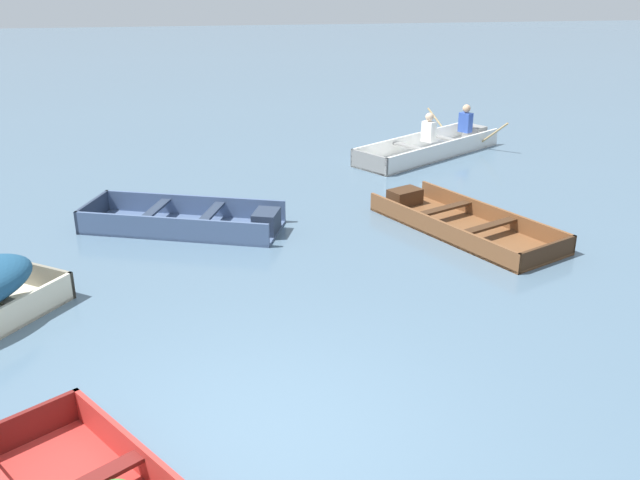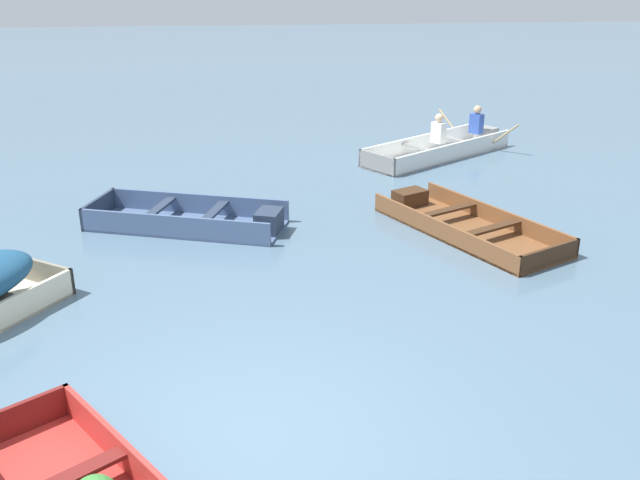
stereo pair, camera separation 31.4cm
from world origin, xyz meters
TOP-DOWN VIEW (x-y plane):
  - ground_plane at (0.00, 0.00)m, footprint 80.00×80.00m
  - skiff_wooden_brown_mid_moored at (3.51, 4.96)m, footprint 2.57×3.46m
  - skiff_slate_blue_far_moored at (-0.73, 5.52)m, footprint 3.32×2.04m
  - rowboat_white_with_crew at (4.44, 9.48)m, footprint 3.66×3.17m

SIDE VIEW (x-z plane):
  - ground_plane at x=0.00m, z-range 0.00..0.00m
  - skiff_wooden_brown_mid_moored at x=3.51m, z-range -0.06..0.25m
  - skiff_slate_blue_far_moored at x=-0.73m, z-range -0.06..0.32m
  - rowboat_white_with_crew at x=4.44m, z-range -0.28..0.66m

